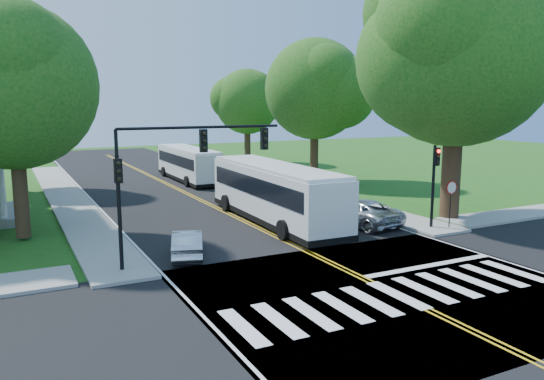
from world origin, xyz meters
TOP-DOWN VIEW (x-y plane):
  - ground at (0.00, 0.00)m, footprint 140.00×140.00m
  - road at (0.00, 18.00)m, footprint 14.00×96.00m
  - cross_road at (0.00, 0.00)m, footprint 60.00×12.00m
  - center_line at (0.00, 22.00)m, footprint 0.36×70.00m
  - edge_line_w at (-6.80, 22.00)m, footprint 0.12×70.00m
  - edge_line_e at (6.80, 22.00)m, footprint 0.12×70.00m
  - crosswalk at (0.00, -0.50)m, footprint 12.60×3.00m
  - stop_bar at (3.50, 1.60)m, footprint 6.60×0.40m
  - sidewalk_nw at (-8.30, 25.00)m, footprint 2.60×40.00m
  - sidewalk_ne at (8.30, 25.00)m, footprint 2.60×40.00m
  - tree_ne_big at (11.00, 8.00)m, footprint 10.80×10.80m
  - tree_west_near at (-11.50, 14.00)m, footprint 8.00×8.00m
  - tree_west_far at (-11.00, 30.00)m, footprint 7.60×7.60m
  - tree_east_mid at (11.50, 24.00)m, footprint 8.40×8.40m
  - tree_east_far at (12.50, 40.00)m, footprint 7.20×7.20m
  - signal_nw at (-5.86, 6.43)m, footprint 7.15×0.46m
  - signal_ne at (8.20, 6.44)m, footprint 0.30×0.46m
  - stop_sign at (9.00, 5.98)m, footprint 0.76×0.08m
  - bus_lead at (1.47, 11.91)m, footprint 3.32×12.78m
  - bus_follow at (2.25, 29.91)m, footprint 2.74×11.12m
  - hatchback at (-5.16, 7.43)m, footprint 2.40×3.92m
  - suv at (5.32, 9.06)m, footprint 3.05×5.46m
  - dark_sedan at (5.74, 19.47)m, footprint 1.92×3.96m

SIDE VIEW (x-z plane):
  - ground at x=0.00m, z-range 0.00..0.00m
  - road at x=0.00m, z-range 0.00..0.01m
  - cross_road at x=0.00m, z-range 0.00..0.01m
  - center_line at x=0.00m, z-range 0.01..0.02m
  - edge_line_w at x=-6.80m, z-range 0.01..0.02m
  - edge_line_e at x=6.80m, z-range 0.01..0.02m
  - crosswalk at x=0.00m, z-range 0.01..0.02m
  - stop_bar at x=3.50m, z-range 0.01..0.02m
  - sidewalk_nw at x=-8.30m, z-range 0.00..0.15m
  - sidewalk_ne at x=8.30m, z-range 0.00..0.15m
  - dark_sedan at x=5.74m, z-range 0.01..1.12m
  - hatchback at x=-5.16m, z-range 0.01..1.23m
  - suv at x=5.32m, z-range 0.01..1.46m
  - bus_follow at x=2.25m, z-range 0.09..2.96m
  - bus_lead at x=1.47m, z-range 0.10..3.39m
  - stop_sign at x=9.00m, z-range 0.77..3.30m
  - signal_ne at x=8.20m, z-range 0.76..5.16m
  - signal_nw at x=-5.86m, z-range 1.55..7.21m
  - tree_east_far at x=12.50m, z-range 1.69..12.03m
  - tree_west_far at x=-11.00m, z-range 1.66..12.33m
  - tree_west_near at x=-11.50m, z-range 1.83..13.23m
  - tree_east_mid at x=11.50m, z-range 1.89..13.82m
  - tree_ne_big at x=11.00m, z-range 2.17..17.08m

